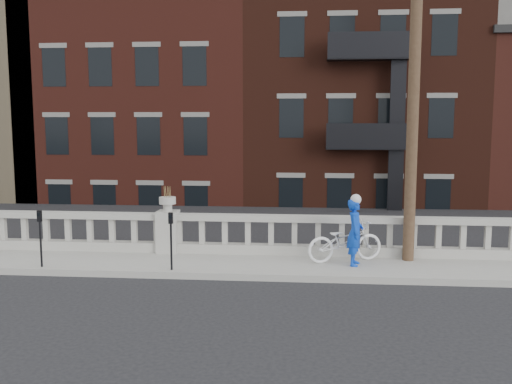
% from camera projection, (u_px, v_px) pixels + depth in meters
% --- Properties ---
extents(ground, '(120.00, 120.00, 0.00)m').
position_uv_depth(ground, '(121.00, 305.00, 11.28)').
color(ground, black).
rests_on(ground, ground).
extents(sidewalk, '(32.00, 2.20, 0.15)m').
position_uv_depth(sidewalk, '(159.00, 263.00, 14.24)').
color(sidewalk, '#9A968E').
rests_on(sidewalk, ground).
extents(balustrade, '(28.00, 0.34, 1.03)m').
position_uv_depth(balustrade, '(168.00, 234.00, 15.11)').
color(balustrade, '#9A968E').
rests_on(balustrade, sidewalk).
extents(planter_pedestal, '(0.55, 0.55, 1.76)m').
position_uv_depth(planter_pedestal, '(168.00, 227.00, 15.08)').
color(planter_pedestal, '#9A968E').
rests_on(planter_pedestal, sidewalk).
extents(lower_level, '(80.00, 44.00, 20.80)m').
position_uv_depth(lower_level, '(255.00, 137.00, 33.67)').
color(lower_level, '#605E59').
rests_on(lower_level, ground).
extents(utility_pole, '(1.60, 0.28, 10.00)m').
position_uv_depth(utility_pole, '(415.00, 53.00, 13.63)').
color(utility_pole, '#422D1E').
rests_on(utility_pole, sidewalk).
extents(parking_meter_b, '(0.10, 0.09, 1.36)m').
position_uv_depth(parking_meter_b, '(40.00, 232.00, 13.51)').
color(parking_meter_b, black).
rests_on(parking_meter_b, sidewalk).
extents(parking_meter_c, '(0.10, 0.09, 1.36)m').
position_uv_depth(parking_meter_c, '(171.00, 234.00, 13.24)').
color(parking_meter_c, black).
rests_on(parking_meter_c, sidewalk).
extents(bicycle, '(2.06, 1.33, 1.02)m').
position_uv_depth(bicycle, '(345.00, 241.00, 14.08)').
color(bicycle, white).
rests_on(bicycle, sidewalk).
extents(cyclist, '(0.48, 0.65, 1.62)m').
position_uv_depth(cyclist, '(355.00, 232.00, 13.69)').
color(cyclist, '#0D3EC4').
rests_on(cyclist, sidewalk).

